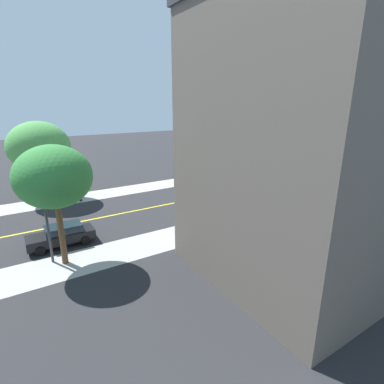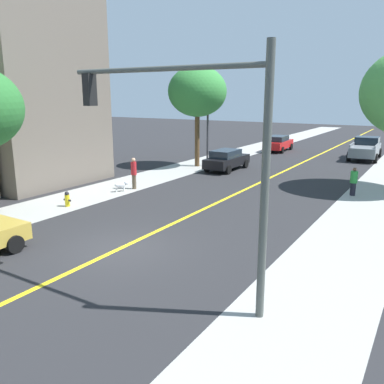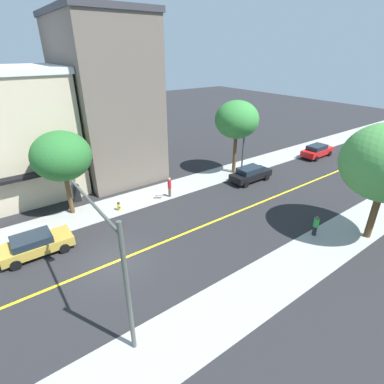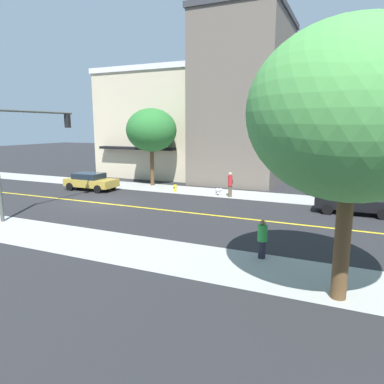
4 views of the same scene
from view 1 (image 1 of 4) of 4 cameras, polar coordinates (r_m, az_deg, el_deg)
name	(u,v)px [view 1 (image 1 of 4)]	position (r m, az deg, el deg)	size (l,w,h in m)	color
ground_plane	(213,195)	(32.78, 3.98, -0.63)	(140.00, 140.00, 0.00)	#262628
sidewalk_left	(257,215)	(27.82, 12.42, -4.28)	(3.47, 126.00, 0.01)	#9E9E99
sidewalk_right	(181,182)	(38.36, -2.12, 2.03)	(3.47, 126.00, 0.01)	#9E9E99
road_centerline_stripe	(213,195)	(32.78, 3.98, -0.63)	(0.20, 126.00, 0.00)	yellow
pale_office_building	(373,168)	(24.57, 31.44, 3.99)	(9.51, 11.07, 10.85)	beige
tan_rowhouse	(285,147)	(16.43, 17.52, 8.29)	(11.10, 7.78, 15.26)	#665B51
street_tree_left_near	(272,164)	(26.00, 15.14, 5.18)	(4.39, 4.39, 6.73)	brown
street_tree_right_corner	(39,147)	(33.57, -27.33, 7.70)	(5.95, 5.95, 8.11)	brown
street_tree_left_far	(54,177)	(19.19, -25.08, 2.61)	(4.43, 4.43, 7.58)	brown
fire_hydrant	(226,214)	(26.45, 6.57, -4.24)	(0.44, 0.24, 0.77)	yellow
parking_meter	(177,219)	(23.94, -2.98, -5.28)	(0.12, 0.18, 1.27)	#4C4C51
traffic_light_mast	(204,149)	(36.07, 2.31, 8.24)	(5.95, 0.32, 6.59)	#474C47
street_lamp	(43,197)	(19.99, -26.71, -0.91)	(0.70, 0.36, 7.21)	#38383D
black_sedan_left_curb	(62,235)	(23.33, -23.77, -7.56)	(1.92, 4.50, 1.52)	black
gold_sedan_left_curb	(263,192)	(32.19, 13.41, -0.01)	(2.13, 4.32, 1.40)	#B29338
pedestrian_green_shirt	(80,194)	(32.65, -20.71, -0.30)	(0.39, 0.39, 1.57)	black
pedestrian_red_shirt	(177,217)	(23.99, -2.89, -4.84)	(0.33, 0.33, 1.85)	brown
small_dog	(188,222)	(24.54, -0.69, -5.83)	(0.59, 0.76, 0.59)	silver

